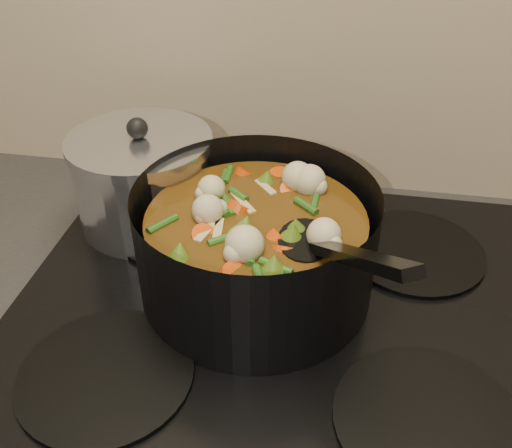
# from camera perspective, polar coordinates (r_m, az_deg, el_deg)

# --- Properties ---
(stovetop) EXTENTS (0.62, 0.54, 0.03)m
(stovetop) POSITION_cam_1_polar(r_m,az_deg,el_deg) (0.68, 2.31, -8.82)
(stovetop) COLOR black
(stovetop) RESTS_ON counter
(stockpot) EXTENTS (0.34, 0.36, 0.20)m
(stockpot) POSITION_cam_1_polar(r_m,az_deg,el_deg) (0.65, 0.04, -2.20)
(stockpot) COLOR black
(stockpot) RESTS_ON stovetop
(saucepan) EXTENTS (0.19, 0.19, 0.16)m
(saucepan) POSITION_cam_1_polar(r_m,az_deg,el_deg) (0.79, -11.12, 4.32)
(saucepan) COLOR silver
(saucepan) RESTS_ON stovetop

